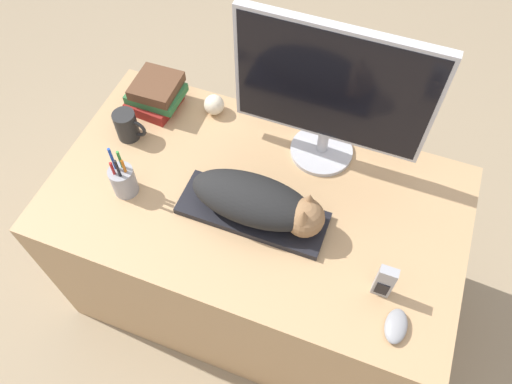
# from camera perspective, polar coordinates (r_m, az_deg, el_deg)

# --- Properties ---
(ground_plane) EXTENTS (12.00, 12.00, 0.00)m
(ground_plane) POSITION_cam_1_polar(r_m,az_deg,el_deg) (2.13, -3.90, -19.56)
(ground_plane) COLOR #998466
(desk) EXTENTS (1.34, 0.76, 0.72)m
(desk) POSITION_cam_1_polar(r_m,az_deg,el_deg) (1.92, -0.03, -6.53)
(desk) COLOR tan
(desk) RESTS_ON ground_plane
(keyboard) EXTENTS (0.47, 0.16, 0.02)m
(keyboard) POSITION_cam_1_polar(r_m,az_deg,el_deg) (1.56, -0.39, -2.43)
(keyboard) COLOR black
(keyboard) RESTS_ON desk
(cat) EXTENTS (0.42, 0.17, 0.14)m
(cat) POSITION_cam_1_polar(r_m,az_deg,el_deg) (1.49, 0.66, -1.23)
(cat) COLOR black
(cat) RESTS_ON keyboard
(monitor) EXTENTS (0.60, 0.21, 0.52)m
(monitor) POSITION_cam_1_polar(r_m,az_deg,el_deg) (1.51, 8.62, 11.22)
(monitor) COLOR #B7B7BC
(monitor) RESTS_ON desk
(computer_mouse) EXTENTS (0.06, 0.10, 0.03)m
(computer_mouse) POSITION_cam_1_polar(r_m,az_deg,el_deg) (1.46, 15.71, -14.54)
(computer_mouse) COLOR gray
(computer_mouse) RESTS_ON desk
(coffee_mug) EXTENTS (0.11, 0.08, 0.11)m
(coffee_mug) POSITION_cam_1_polar(r_m,az_deg,el_deg) (1.77, -14.50, 7.35)
(coffee_mug) COLOR black
(coffee_mug) RESTS_ON desk
(pen_cup) EXTENTS (0.08, 0.08, 0.20)m
(pen_cup) POSITION_cam_1_polar(r_m,az_deg,el_deg) (1.63, -14.93, 1.34)
(pen_cup) COLOR #939399
(pen_cup) RESTS_ON desk
(baseball) EXTENTS (0.07, 0.07, 0.07)m
(baseball) POSITION_cam_1_polar(r_m,az_deg,el_deg) (1.81, -4.81, 9.91)
(baseball) COLOR beige
(baseball) RESTS_ON desk
(phone) EXTENTS (0.05, 0.03, 0.14)m
(phone) POSITION_cam_1_polar(r_m,az_deg,el_deg) (1.44, 14.47, -9.91)
(phone) COLOR #99999E
(phone) RESTS_ON desk
(book_stack) EXTENTS (0.19, 0.18, 0.11)m
(book_stack) POSITION_cam_1_polar(r_m,az_deg,el_deg) (1.85, -11.41, 10.91)
(book_stack) COLOR maroon
(book_stack) RESTS_ON desk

